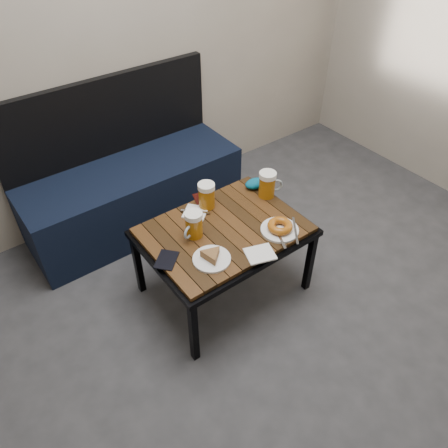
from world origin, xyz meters
TOP-DOWN VIEW (x-y plane):
  - ground at (0.00, 0.00)m, footprint 4.00×4.00m
  - bench at (-0.05, 1.76)m, footprint 1.40×0.50m
  - cafe_table at (0.07, 0.91)m, footprint 0.84×0.62m
  - beer_mug_left at (-0.09, 0.95)m, footprint 0.14×0.11m
  - beer_mug_centre at (0.10, 1.11)m, footprint 0.14×0.12m
  - beer_mug_right at (0.43, 0.99)m, footprint 0.15×0.12m
  - plate_pie at (-0.12, 0.76)m, footprint 0.18×0.18m
  - plate_bagel at (0.28, 0.72)m, footprint 0.22×0.24m
  - napkin_left at (0.02, 1.10)m, footprint 0.17×0.17m
  - napkin_right at (0.09, 0.65)m, footprint 0.17×0.15m
  - passport_navy at (-0.29, 0.88)m, footprint 0.16×0.15m
  - passport_burgundy at (0.12, 1.17)m, footprint 0.13×0.15m
  - knit_pouch at (0.43, 1.09)m, footprint 0.14×0.11m

SIDE VIEW (x-z plane):
  - ground at x=0.00m, z-range 0.00..0.00m
  - bench at x=-0.05m, z-range -0.20..0.75m
  - cafe_table at x=0.07m, z-range 0.19..0.66m
  - passport_navy at x=-0.29m, z-range 0.47..0.48m
  - passport_burgundy at x=0.12m, z-range 0.47..0.48m
  - napkin_right at x=0.09m, z-range 0.47..0.48m
  - napkin_left at x=0.02m, z-range 0.47..0.48m
  - plate_pie at x=-0.12m, z-range 0.47..0.52m
  - plate_bagel at x=0.28m, z-range 0.47..0.52m
  - knit_pouch at x=0.43m, z-range 0.47..0.53m
  - beer_mug_left at x=-0.09m, z-range 0.47..0.62m
  - beer_mug_centre at x=0.10m, z-range 0.47..0.62m
  - beer_mug_right at x=0.43m, z-range 0.47..0.63m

